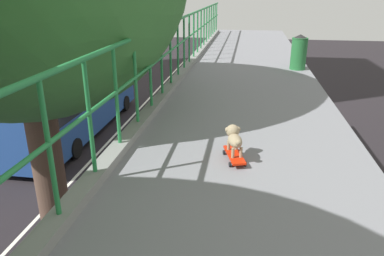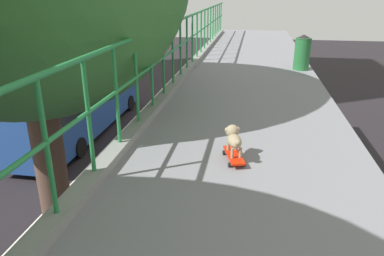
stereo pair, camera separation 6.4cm
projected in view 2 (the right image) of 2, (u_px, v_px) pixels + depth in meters
city_bus at (84, 99)px, 19.88m from camera, size 2.50×11.71×3.26m
toy_skateboard at (234, 155)px, 4.23m from camera, size 0.30×0.53×0.08m
small_dog at (234, 137)px, 4.21m from camera, size 0.24×0.42×0.31m
litter_bin at (302, 52)px, 8.86m from camera, size 0.39×0.39×0.85m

